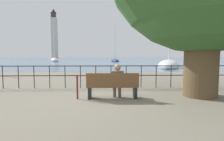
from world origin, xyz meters
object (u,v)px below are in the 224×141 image
at_px(park_bench, 113,86).
at_px(sailboat_1, 115,61).
at_px(seated_person_left, 117,79).
at_px(sailboat_0, 169,65).
at_px(sailboat_3, 54,60).
at_px(closed_umbrella, 77,85).
at_px(harbor_lighthouse, 54,36).

xyz_separation_m(park_bench, sailboat_1, (2.13, 41.54, -0.15)).
distance_m(seated_person_left, sailboat_1, 41.51).
distance_m(sailboat_0, sailboat_3, 33.55).
bearing_deg(sailboat_1, closed_umbrella, -100.23).
bearing_deg(harbor_lighthouse, sailboat_1, -58.81).
distance_m(closed_umbrella, harbor_lighthouse, 98.96).
height_order(sailboat_0, harbor_lighthouse, harbor_lighthouse).
distance_m(park_bench, harbor_lighthouse, 99.29).
height_order(park_bench, closed_umbrella, park_bench).
bearing_deg(harbor_lighthouse, park_bench, -72.51).
height_order(sailboat_0, sailboat_1, sailboat_1).
relative_size(sailboat_3, harbor_lighthouse, 0.39).
relative_size(park_bench, sailboat_0, 0.19).
bearing_deg(sailboat_0, closed_umbrella, -96.98).
relative_size(closed_umbrella, sailboat_1, 0.09).
relative_size(sailboat_1, harbor_lighthouse, 0.35).
distance_m(seated_person_left, harbor_lighthouse, 99.24).
xyz_separation_m(sailboat_1, harbor_lighthouse, (-31.73, 52.41, 12.61)).
bearing_deg(seated_person_left, sailboat_1, 87.30).
height_order(seated_person_left, harbor_lighthouse, harbor_lighthouse).
relative_size(seated_person_left, sailboat_0, 0.13).
xyz_separation_m(park_bench, sailboat_3, (-14.28, 41.75, -0.06)).
xyz_separation_m(closed_umbrella, sailboat_3, (-13.08, 41.78, -0.12)).
bearing_deg(sailboat_1, park_bench, -98.57).
relative_size(closed_umbrella, sailboat_3, 0.08).
bearing_deg(park_bench, harbor_lighthouse, 107.49).
bearing_deg(park_bench, sailboat_3, 108.89).
height_order(sailboat_0, sailboat_3, sailboat_3).
distance_m(park_bench, sailboat_3, 44.13).
bearing_deg(sailboat_3, park_bench, -91.51).
bearing_deg(seated_person_left, sailboat_0, 64.87).
bearing_deg(closed_umbrella, sailboat_0, 61.24).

